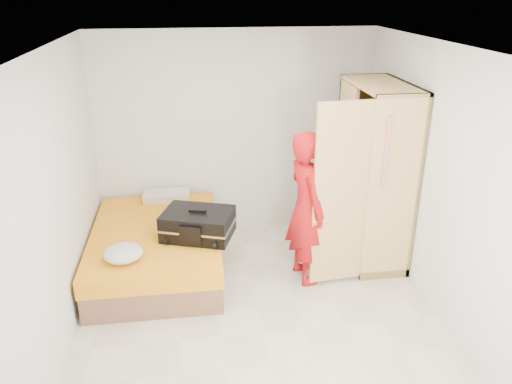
{
  "coord_description": "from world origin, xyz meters",
  "views": [
    {
      "loc": [
        -0.61,
        -4.27,
        3.1
      ],
      "look_at": [
        0.08,
        0.66,
        1.0
      ],
      "focal_mm": 35.0,
      "sensor_mm": 36.0,
      "label": 1
    }
  ],
  "objects": [
    {
      "name": "bed",
      "position": [
        -1.05,
        0.9,
        0.25
      ],
      "size": [
        1.42,
        2.02,
        0.5
      ],
      "color": "brown",
      "rests_on": "ground"
    },
    {
      "name": "round_cushion",
      "position": [
        -1.33,
        0.27,
        0.58
      ],
      "size": [
        0.4,
        0.4,
        0.15
      ],
      "primitive_type": "ellipsoid",
      "color": "silver",
      "rests_on": "bed"
    },
    {
      "name": "pillow",
      "position": [
        -0.94,
        1.75,
        0.55
      ],
      "size": [
        0.6,
        0.31,
        0.11
      ],
      "primitive_type": "cube",
      "rotation": [
        0.0,
        0.0,
        0.02
      ],
      "color": "silver",
      "rests_on": "bed"
    },
    {
      "name": "room",
      "position": [
        0.0,
        0.0,
        1.3
      ],
      "size": [
        4.0,
        4.02,
        2.6
      ],
      "color": "beige",
      "rests_on": "ground"
    },
    {
      "name": "wardrobe",
      "position": [
        1.45,
        0.85,
        1.0
      ],
      "size": [
        1.17,
        1.23,
        2.1
      ],
      "color": "#E6BE70",
      "rests_on": "ground"
    },
    {
      "name": "suitcase",
      "position": [
        -0.56,
        0.68,
        0.65
      ],
      "size": [
        0.89,
        0.76,
        0.33
      ],
      "rotation": [
        0.0,
        0.0,
        -0.33
      ],
      "color": "black",
      "rests_on": "bed"
    },
    {
      "name": "person",
      "position": [
        0.6,
        0.49,
        0.86
      ],
      "size": [
        0.51,
        0.69,
        1.71
      ],
      "primitive_type": "imported",
      "rotation": [
        0.0,
        0.0,
        1.75
      ],
      "color": "red",
      "rests_on": "ground"
    }
  ]
}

